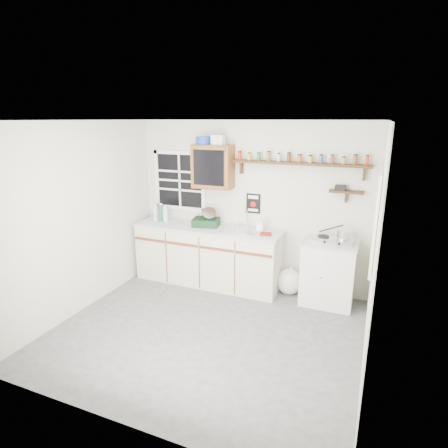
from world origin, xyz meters
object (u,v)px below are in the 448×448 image
Objects in this scene: right_cabinet at (328,272)px; hotplate at (333,240)px; dish_rack at (207,220)px; spice_shelf at (299,163)px; main_cabinet at (208,255)px; upper_cabinet at (213,167)px.

hotplate is (0.03, -0.02, 0.49)m from right_cabinet.
dish_rack reaches higher than right_cabinet.
dish_rack is (-1.34, -0.17, -0.92)m from spice_shelf.
dish_rack is (-0.03, 0.04, 0.55)m from main_cabinet.
dish_rack is 1.89m from hotplate.
upper_cabinet is 1.25× the size of hotplate.
main_cabinet is 2.54× the size of right_cabinet.
spice_shelf is (1.28, 0.07, 0.11)m from upper_cabinet.
dish_rack is at bearing 179.47° from right_cabinet.
dish_rack is at bearing -121.34° from upper_cabinet.
upper_cabinet is 1.46× the size of dish_rack.
upper_cabinet is (0.03, 0.14, 1.36)m from main_cabinet.
main_cabinet is 5.19× the size of dish_rack.
upper_cabinet is 1.28m from spice_shelf.
main_cabinet is 1.37m from upper_cabinet.
hotplate is at bearing 0.17° from main_cabinet.
dish_rack reaches higher than main_cabinet.
dish_rack is at bearing 122.07° from main_cabinet.
upper_cabinet is (-1.80, 0.12, 1.37)m from right_cabinet.
upper_cabinet is at bearing 176.24° from right_cabinet.
hotplate is (1.89, -0.04, -0.07)m from dish_rack.
main_cabinet is at bearing 179.57° from hotplate.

